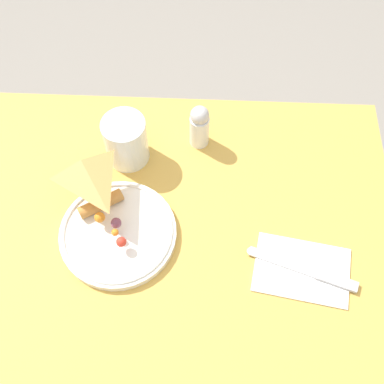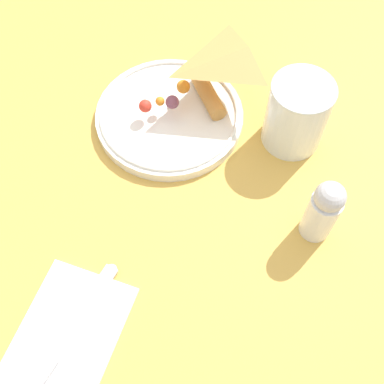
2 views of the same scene
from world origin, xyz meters
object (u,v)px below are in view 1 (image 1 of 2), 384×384
plate_pizza (115,231)px  butter_knife (308,271)px  salt_shaker (199,126)px  dining_table (125,273)px  napkin_folded (302,270)px  milk_glass (126,142)px

plate_pizza → butter_knife: bearing=170.4°
plate_pizza → salt_shaker: bearing=-124.1°
dining_table → salt_shaker: 0.34m
napkin_folded → salt_shaker: size_ratio=1.76×
plate_pizza → napkin_folded: bearing=170.7°
dining_table → milk_glass: bearing=-89.6°
napkin_folded → salt_shaker: 0.34m
napkin_folded → salt_shaker: salt_shaker is taller
napkin_folded → salt_shaker: (0.20, -0.28, 0.05)m
dining_table → milk_glass: milk_glass is taller
dining_table → milk_glass: size_ratio=9.89×
dining_table → napkin_folded: (-0.34, 0.02, 0.12)m
milk_glass → napkin_folded: 0.42m
milk_glass → napkin_folded: size_ratio=0.57×
dining_table → napkin_folded: size_ratio=5.65×
dining_table → butter_knife: butter_knife is taller
plate_pizza → salt_shaker: (-0.15, -0.22, 0.04)m
plate_pizza → milk_glass: milk_glass is taller
plate_pizza → milk_glass: (-0.00, -0.18, 0.03)m
plate_pizza → butter_knife: (-0.35, 0.06, -0.01)m
plate_pizza → milk_glass: size_ratio=2.05×
butter_knife → dining_table: bearing=14.2°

